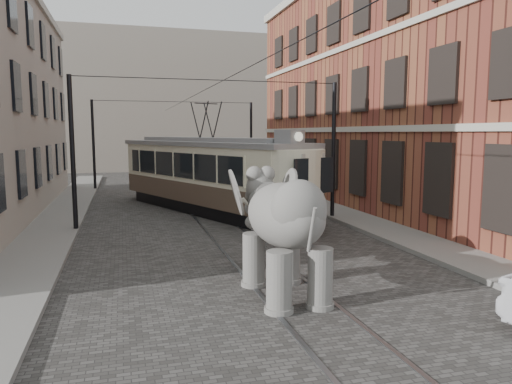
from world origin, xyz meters
name	(u,v)px	position (x,y,z in m)	size (l,w,h in m)	color
ground	(257,261)	(0.00, 0.00, 0.00)	(120.00, 120.00, 0.00)	#454240
tram_rails	(257,261)	(0.00, 0.00, 0.01)	(1.54, 80.00, 0.02)	slate
sidewalk_right	(430,246)	(6.00, 0.00, 0.07)	(2.00, 60.00, 0.15)	slate
sidewalk_left	(19,276)	(-6.50, 0.00, 0.07)	(2.00, 60.00, 0.15)	slate
brick_building	(412,91)	(11.00, 9.00, 6.00)	(8.00, 26.00, 12.00)	maroon
distant_block	(157,103)	(0.00, 40.00, 7.00)	(28.00, 10.00, 14.00)	gray
catenary	(217,154)	(-0.20, 5.00, 3.00)	(11.00, 30.20, 6.00)	black
tram	(207,158)	(0.14, 9.41, 2.63)	(2.74, 13.27, 5.27)	beige
elephant	(285,234)	(-0.18, -3.09, 1.49)	(2.68, 4.87, 2.98)	slate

